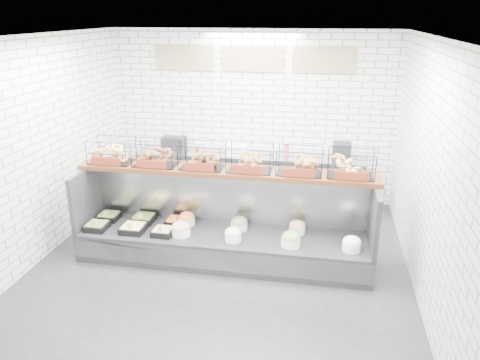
# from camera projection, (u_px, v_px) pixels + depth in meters

# --- Properties ---
(ground) EXTENTS (5.50, 5.50, 0.00)m
(ground) POSITION_uv_depth(u_px,v_px,m) (219.00, 270.00, 6.27)
(ground) COLOR black
(ground) RESTS_ON ground
(room_shell) EXTENTS (5.02, 5.51, 3.01)m
(room_shell) POSITION_uv_depth(u_px,v_px,m) (227.00, 109.00, 6.13)
(room_shell) COLOR white
(room_shell) RESTS_ON ground
(display_case) EXTENTS (4.00, 0.90, 1.20)m
(display_case) POSITION_uv_depth(u_px,v_px,m) (223.00, 236.00, 6.48)
(display_case) COLOR black
(display_case) RESTS_ON ground
(bagel_shelf) EXTENTS (4.10, 0.50, 0.40)m
(bagel_shelf) POSITION_uv_depth(u_px,v_px,m) (226.00, 160.00, 6.28)
(bagel_shelf) COLOR #3A1C0C
(bagel_shelf) RESTS_ON display_case
(prep_counter) EXTENTS (4.00, 0.60, 1.20)m
(prep_counter) POSITION_uv_depth(u_px,v_px,m) (249.00, 177.00, 8.36)
(prep_counter) COLOR #93969B
(prep_counter) RESTS_ON ground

